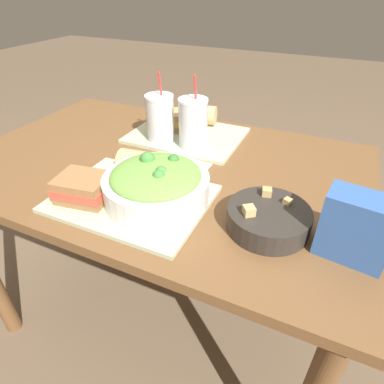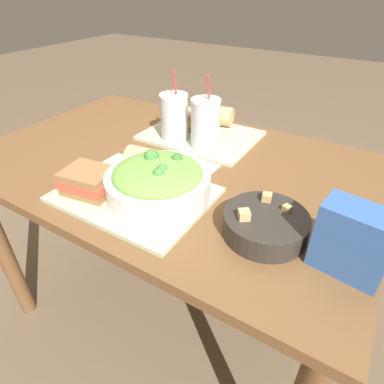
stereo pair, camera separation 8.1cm
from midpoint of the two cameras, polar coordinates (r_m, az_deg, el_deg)
name	(u,v)px [view 1 (the left image)]	position (r m, az deg, el deg)	size (l,w,h in m)	color
ground_plane	(170,310)	(1.57, -5.48, -20.30)	(12.00, 12.00, 0.00)	brown
dining_table	(163,191)	(1.10, -7.33, 0.10)	(1.28, 0.83, 0.78)	brown
tray_near	(132,198)	(0.88, -13.18, -1.22)	(0.40, 0.30, 0.01)	#B2BC99
tray_far	(187,135)	(1.21, -2.90, 10.00)	(0.40, 0.30, 0.01)	#B2BC99
salad_bowl	(156,183)	(0.83, -9.13, 1.50)	(0.27, 0.27, 0.11)	white
soup_bowl	(268,218)	(0.76, 10.49, -4.65)	(0.20, 0.20, 0.08)	#2D2823
sandwich_near	(84,188)	(0.89, -21.20, 0.63)	(0.15, 0.13, 0.06)	olive
baguette_near	(143,164)	(0.94, -11.11, 4.84)	(0.14, 0.09, 0.07)	tan
sandwich_far	(167,120)	(1.25, -6.28, 12.57)	(0.17, 0.15, 0.06)	tan
baguette_far	(200,115)	(1.28, -0.47, 13.55)	(0.14, 0.10, 0.07)	tan
drink_cup_dark	(160,119)	(1.14, -7.72, 12.64)	(0.10, 0.10, 0.23)	silver
drink_cup_red	(193,125)	(1.09, -1.98, 11.84)	(0.10, 0.10, 0.24)	silver
chip_bag	(356,228)	(0.72, 24.36, -5.94)	(0.15, 0.10, 0.15)	#335BA3
napkin_folded	(182,167)	(1.01, -4.17, 4.39)	(0.16, 0.12, 0.00)	silver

